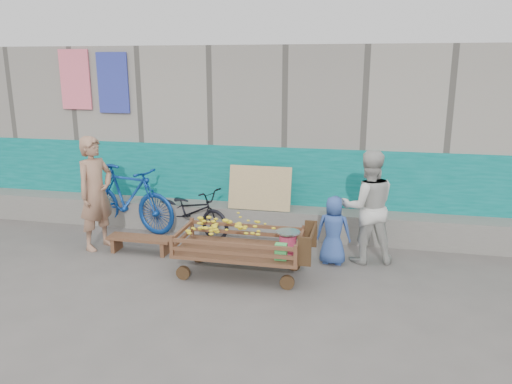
% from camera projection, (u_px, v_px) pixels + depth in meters
% --- Properties ---
extents(ground, '(80.00, 80.00, 0.00)m').
position_uv_depth(ground, '(197.00, 293.00, 6.06)').
color(ground, '#54514D').
rests_on(ground, ground).
extents(building_wall, '(12.00, 3.50, 3.00)m').
position_uv_depth(building_wall, '(264.00, 131.00, 9.53)').
color(building_wall, gray).
rests_on(building_wall, ground).
extents(banana_cart, '(1.78, 0.82, 0.76)m').
position_uv_depth(banana_cart, '(237.00, 238.00, 6.48)').
color(banana_cart, brown).
rests_on(banana_cart, ground).
extents(bench, '(0.97, 0.29, 0.24)m').
position_uv_depth(bench, '(140.00, 241.00, 7.34)').
color(bench, brown).
rests_on(bench, ground).
extents(vendor_man, '(0.58, 0.72, 1.70)m').
position_uv_depth(vendor_man, '(96.00, 193.00, 7.38)').
color(vendor_man, '#9B7057').
rests_on(vendor_man, ground).
extents(woman, '(0.89, 0.77, 1.59)m').
position_uv_depth(woman, '(368.00, 207.00, 6.88)').
color(woman, beige).
rests_on(woman, ground).
extents(child, '(0.50, 0.34, 0.97)m').
position_uv_depth(child, '(333.00, 230.00, 6.87)').
color(child, '#304E97').
rests_on(child, ground).
extents(bicycle_dark, '(1.60, 1.06, 0.80)m').
position_uv_depth(bicycle_dark, '(191.00, 211.00, 8.07)').
color(bicycle_dark, black).
rests_on(bicycle_dark, ground).
extents(bicycle_blue, '(1.90, 0.93, 1.10)m').
position_uv_depth(bicycle_blue, '(128.00, 198.00, 8.26)').
color(bicycle_blue, navy).
rests_on(bicycle_blue, ground).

